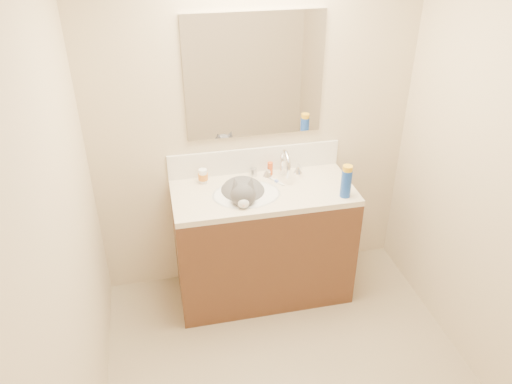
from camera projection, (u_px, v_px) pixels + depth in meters
name	position (u px, v px, depth m)	size (l,w,h in m)	color
room_shell	(316.00, 176.00, 2.14)	(2.24, 2.54, 2.52)	beige
vanity_cabinet	(263.00, 245.00, 3.51)	(1.20, 0.55, 0.82)	#512E1B
counter_slab	(263.00, 192.00, 3.29)	(1.20, 0.55, 0.04)	beige
basin	(246.00, 203.00, 3.27)	(0.45, 0.36, 0.14)	white
faucet	(285.00, 166.00, 3.38)	(0.28, 0.20, 0.21)	silver
cat	(243.00, 195.00, 3.26)	(0.36, 0.45, 0.33)	#4C4A4C
backsplash	(255.00, 160.00, 3.45)	(1.20, 0.02, 0.18)	white
mirror	(255.00, 77.00, 3.15)	(0.90, 0.02, 0.80)	white
pill_bottle	(203.00, 176.00, 3.34)	(0.05, 0.05, 0.10)	white
pill_label	(203.00, 177.00, 3.34)	(0.07, 0.07, 0.04)	orange
silver_jar	(253.00, 172.00, 3.44)	(0.05, 0.05, 0.05)	#B7B7BC
amber_bottle	(270.00, 169.00, 3.44)	(0.04, 0.04, 0.09)	#D64E19
toothbrush	(277.00, 182.00, 3.36)	(0.01, 0.14, 0.01)	white
toothbrush_head	(277.00, 181.00, 3.36)	(0.02, 0.03, 0.02)	#6C86E6
spray_can	(346.00, 183.00, 3.16)	(0.07, 0.07, 0.19)	#1844AC
spray_cap	(348.00, 169.00, 3.11)	(0.06, 0.06, 0.04)	#F1AE19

